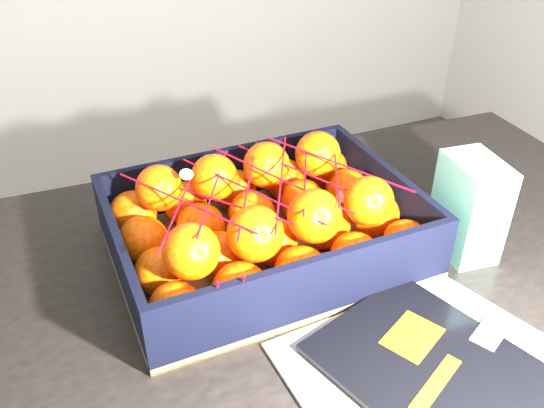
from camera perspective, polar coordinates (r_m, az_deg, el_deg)
name	(u,v)px	position (r m, az deg, el deg)	size (l,w,h in m)	color
table	(334,320)	(0.93, 6.21, -11.48)	(1.25, 0.87, 0.75)	black
magazine_stack	(436,375)	(0.74, 16.18, -16.17)	(0.37, 0.33, 0.02)	beige
produce_crate	(264,237)	(0.88, -0.80, -3.36)	(0.45, 0.34, 0.11)	olive
clementine_heap	(265,218)	(0.86, -0.74, -1.42)	(0.43, 0.32, 0.14)	#FF5205
mesh_net	(261,190)	(0.82, -1.11, 1.46)	(0.37, 0.30, 0.11)	red
retail_carton	(469,207)	(0.91, 19.22, -0.32)	(0.07, 0.10, 0.16)	white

